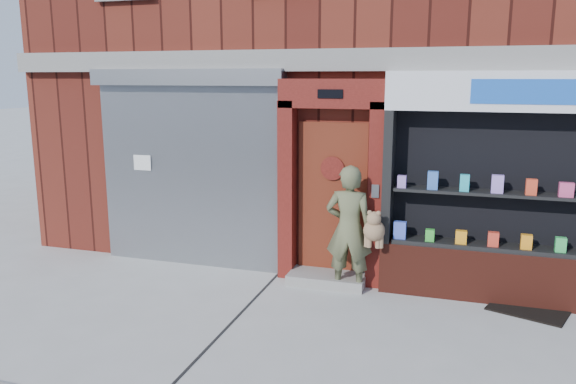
% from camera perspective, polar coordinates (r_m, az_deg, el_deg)
% --- Properties ---
extents(ground, '(80.00, 80.00, 0.00)m').
position_cam_1_polar(ground, '(6.55, 7.03, -15.00)').
color(ground, '#9E9E99').
rests_on(ground, ground).
extents(building, '(12.00, 8.16, 8.00)m').
position_cam_1_polar(building, '(11.86, 13.02, 16.54)').
color(building, '#4D1811').
rests_on(building, ground).
extents(shutter_bay, '(3.10, 0.30, 3.04)m').
position_cam_1_polar(shutter_bay, '(8.76, -9.98, 3.53)').
color(shutter_bay, gray).
rests_on(shutter_bay, ground).
extents(red_door_bay, '(1.52, 0.58, 2.90)m').
position_cam_1_polar(red_door_bay, '(7.97, 4.41, 0.98)').
color(red_door_bay, '#4B100C').
rests_on(red_door_bay, ground).
extents(pharmacy_bay, '(3.50, 0.41, 3.00)m').
position_cam_1_polar(pharmacy_bay, '(7.78, 22.54, -0.78)').
color(pharmacy_bay, '#581F15').
rests_on(pharmacy_bay, ground).
extents(woman, '(0.83, 0.45, 1.77)m').
position_cam_1_polar(woman, '(7.72, 6.38, -3.74)').
color(woman, '#5C5F3E').
rests_on(woman, ground).
extents(doormat, '(1.08, 0.91, 0.02)m').
position_cam_1_polar(doormat, '(7.94, 23.23, -10.90)').
color(doormat, black).
rests_on(doormat, ground).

